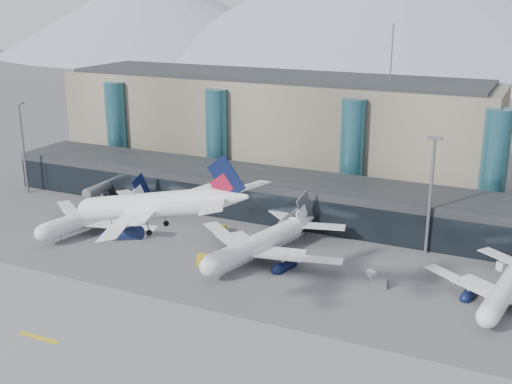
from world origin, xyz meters
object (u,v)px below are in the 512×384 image
at_px(lightmast_mid, 431,189).
at_px(veh_f, 89,205).
at_px(lightmast_left, 23,142).
at_px(hero_jet, 164,199).
at_px(jet_parked_right, 510,278).
at_px(veh_d, 504,265).
at_px(veh_b, 222,229).
at_px(veh_g, 371,274).
at_px(veh_a, 138,234).
at_px(veh_h, 206,260).
at_px(jet_parked_left, 103,208).
at_px(jet_parked_mid, 268,234).
at_px(veh_c, 379,283).

relative_size(lightmast_mid, veh_f, 7.15).
distance_m(lightmast_left, hero_jet, 94.58).
relative_size(jet_parked_right, veh_d, 10.96).
relative_size(veh_b, veh_g, 1.27).
bearing_deg(veh_a, veh_g, 16.35).
height_order(hero_jet, veh_h, hero_jet).
bearing_deg(veh_b, veh_h, -165.13).
bearing_deg(jet_parked_left, veh_d, -69.76).
height_order(jet_parked_right, veh_d, jet_parked_right).
relative_size(lightmast_mid, veh_g, 12.48).
distance_m(veh_a, veh_d, 79.40).
bearing_deg(jet_parked_left, veh_f, 64.07).
relative_size(lightmast_left, hero_jet, 0.77).
xyz_separation_m(veh_d, veh_f, (-101.57, -4.85, 0.13)).
height_order(jet_parked_mid, veh_f, jet_parked_mid).
xyz_separation_m(jet_parked_left, veh_h, (33.69, -9.73, -3.40)).
distance_m(veh_c, veh_h, 35.50).
relative_size(lightmast_left, lightmast_mid, 1.00).
height_order(jet_parked_left, veh_c, jet_parked_left).
height_order(jet_parked_left, jet_parked_mid, jet_parked_mid).
height_order(veh_b, veh_g, veh_b).
bearing_deg(jet_parked_left, veh_a, -92.58).
relative_size(jet_parked_right, veh_h, 9.02).
height_order(veh_a, veh_g, veh_a).
bearing_deg(veh_a, lightmast_mid, 31.30).
bearing_deg(jet_parked_left, lightmast_mid, -66.38).
bearing_deg(veh_a, jet_parked_right, 16.54).
bearing_deg(jet_parked_right, veh_f, 93.69).
bearing_deg(veh_a, hero_jet, -34.49).
bearing_deg(lightmast_left, veh_a, -18.15).
distance_m(jet_parked_left, jet_parked_mid, 43.13).
bearing_deg(lightmast_left, veh_c, -9.59).
bearing_deg(hero_jet, lightmast_left, 148.82).
bearing_deg(veh_g, veh_b, -149.70).
relative_size(lightmast_left, veh_b, 9.84).
relative_size(veh_a, veh_f, 0.88).
height_order(lightmast_mid, veh_d, lightmast_mid).
height_order(veh_d, veh_h, veh_h).
distance_m(lightmast_mid, jet_parked_left, 75.95).
xyz_separation_m(lightmast_mid, veh_a, (-61.42, -18.92, -13.53)).
xyz_separation_m(jet_parked_right, veh_b, (-63.66, 7.88, -3.32)).
distance_m(veh_d, veh_f, 101.68).
height_order(veh_a, veh_f, veh_f).
bearing_deg(veh_g, jet_parked_left, -137.23).
bearing_deg(lightmast_mid, lightmast_left, -178.44).
bearing_deg(veh_g, veh_h, -121.34).
distance_m(hero_jet, veh_f, 75.54).
xyz_separation_m(veh_b, veh_h, (5.84, -17.83, 0.27)).
distance_m(jet_parked_right, veh_d, 14.14).
bearing_deg(jet_parked_right, veh_g, 101.32).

